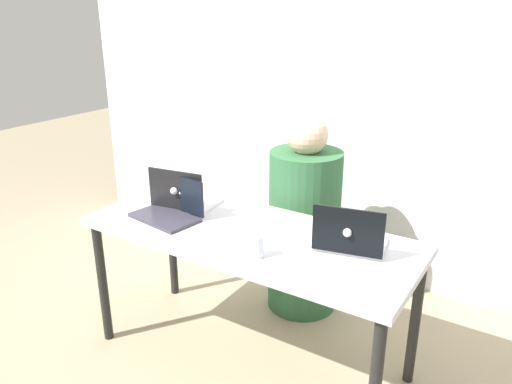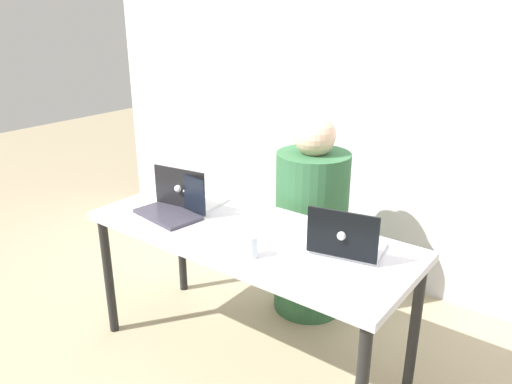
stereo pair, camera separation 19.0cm
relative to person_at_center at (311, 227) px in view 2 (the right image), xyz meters
The scene contains 8 objects.
ground_plane 0.81m from the person_at_center, 89.51° to the right, with size 12.00×12.00×0.00m, color gray.
back_wall 1.00m from the person_at_center, 89.52° to the left, with size 4.50×0.10×2.64m, color silver.
desk 0.62m from the person_at_center, 89.51° to the right, with size 1.63×0.66×0.74m.
person_at_center is the anchor object (origin of this frame).
laptop_back_left 0.75m from the person_at_center, 130.26° to the right, with size 0.35×0.29×0.23m.
laptop_front_left 0.84m from the person_at_center, 122.18° to the right, with size 0.37×0.26×0.21m.
laptop_back_right 0.77m from the person_at_center, 47.27° to the right, with size 0.35×0.30×0.23m.
water_glass_right 0.87m from the person_at_center, 77.49° to the right, with size 0.06×0.06×0.10m.
Camera 2 is at (1.36, -1.72, 1.76)m, focal length 35.00 mm.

